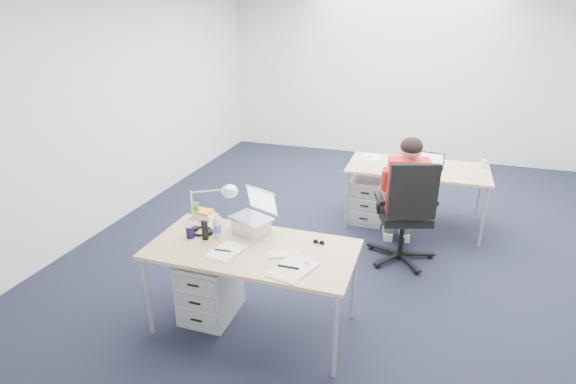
{
  "coord_description": "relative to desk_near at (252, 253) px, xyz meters",
  "views": [
    {
      "loc": [
        0.6,
        -4.5,
        2.43
      ],
      "look_at": [
        -0.62,
        -0.79,
        0.85
      ],
      "focal_mm": 28.0,
      "sensor_mm": 36.0,
      "label": 1
    }
  ],
  "objects": [
    {
      "name": "drawer_pedestal_far",
      "position": [
        0.56,
        2.34,
        -0.41
      ],
      "size": [
        0.4,
        0.5,
        0.55
      ],
      "primitive_type": "cube",
      "color": "#B0B2B6",
      "rests_on": "ground"
    },
    {
      "name": "drawer_pedestal_near",
      "position": [
        -0.41,
        0.03,
        -0.41
      ],
      "size": [
        0.4,
        0.5,
        0.55
      ],
      "primitive_type": "cube",
      "color": "#B0B2B6",
      "rests_on": "ground"
    },
    {
      "name": "room",
      "position": [
        0.62,
        1.68,
        1.03
      ],
      "size": [
        6.02,
        7.02,
        2.8
      ],
      "color": "silver",
      "rests_on": "ground"
    },
    {
      "name": "computer_mouse",
      "position": [
        0.47,
        -0.08,
        0.06
      ],
      "size": [
        0.07,
        0.09,
        0.03
      ],
      "primitive_type": "ellipsoid",
      "rotation": [
        0.0,
        0.0,
        0.15
      ],
      "color": "white",
      "rests_on": "desk_near"
    },
    {
      "name": "sunglasses",
      "position": [
        0.47,
        0.22,
        0.06
      ],
      "size": [
        0.1,
        0.05,
        0.02
      ],
      "primitive_type": null,
      "rotation": [
        0.0,
        0.0,
        -0.1
      ],
      "color": "black",
      "rests_on": "desk_near"
    },
    {
      "name": "can_koozie",
      "position": [
        -0.54,
        0.0,
        0.1
      ],
      "size": [
        0.07,
        0.07,
        0.11
      ],
      "primitive_type": "cylinder",
      "rotation": [
        0.0,
        0.0,
        -0.13
      ],
      "color": "#14123A",
      "rests_on": "desk_near"
    },
    {
      "name": "far_papers",
      "position": [
        0.54,
        2.56,
        0.05
      ],
      "size": [
        0.26,
        0.31,
        0.01
      ],
      "primitive_type": "cube",
      "rotation": [
        0.0,
        0.0,
        0.28
      ],
      "color": "white",
      "rests_on": "desk_far"
    },
    {
      "name": "book_stack",
      "position": [
        -0.61,
        0.35,
        0.09
      ],
      "size": [
        0.19,
        0.15,
        0.08
      ],
      "primitive_type": "cube",
      "rotation": [
        0.0,
        0.0,
        0.13
      ],
      "color": "silver",
      "rests_on": "desk_near"
    },
    {
      "name": "wireless_keyboard",
      "position": [
        0.27,
        -0.03,
        0.05
      ],
      "size": [
        0.28,
        0.19,
        0.01
      ],
      "primitive_type": "cube",
      "rotation": [
        0.0,
        0.0,
        0.38
      ],
      "color": "white",
      "rests_on": "desk_near"
    },
    {
      "name": "headphones",
      "position": [
        -0.49,
        0.11,
        0.06
      ],
      "size": [
        0.24,
        0.2,
        0.04
      ],
      "primitive_type": null,
      "rotation": [
        0.0,
        0.0,
        -0.16
      ],
      "color": "black",
      "rests_on": "desk_near"
    },
    {
      "name": "desk_far",
      "position": [
        1.11,
        2.39,
        0.0
      ],
      "size": [
        1.6,
        0.8,
        0.73
      ],
      "color": "tan",
      "rests_on": "ground"
    },
    {
      "name": "seated_person",
      "position": [
        1.02,
        1.63,
        -0.02
      ],
      "size": [
        0.46,
        0.74,
        1.3
      ],
      "rotation": [
        0.0,
        0.0,
        0.19
      ],
      "color": "red",
      "rests_on": "ground"
    },
    {
      "name": "far_cup",
      "position": [
        1.83,
        2.6,
        0.09
      ],
      "size": [
        0.07,
        0.07,
        0.09
      ],
      "primitive_type": "cylinder",
      "rotation": [
        0.0,
        0.0,
        -0.08
      ],
      "color": "white",
      "rests_on": "desk_far"
    },
    {
      "name": "bear_figurine",
      "position": [
        -0.67,
        0.33,
        0.13
      ],
      "size": [
        0.11,
        0.09,
        0.16
      ],
      "primitive_type": null,
      "rotation": [
        0.0,
        0.0,
        0.37
      ],
      "color": "#2D7E21",
      "rests_on": "desk_near"
    },
    {
      "name": "papers_left",
      "position": [
        -0.17,
        -0.13,
        0.05
      ],
      "size": [
        0.25,
        0.31,
        0.01
      ],
      "primitive_type": "cube",
      "rotation": [
        0.0,
        0.0,
        -0.21
      ],
      "color": "#E9F08B",
      "rests_on": "desk_near"
    },
    {
      "name": "cordless_phone",
      "position": [
        -0.41,
        0.01,
        0.13
      ],
      "size": [
        0.05,
        0.03,
        0.16
      ],
      "primitive_type": "cube",
      "rotation": [
        0.0,
        0.0,
        -0.06
      ],
      "color": "black",
      "rests_on": "desk_near"
    },
    {
      "name": "water_bottle",
      "position": [
        -0.33,
        0.07,
        0.15
      ],
      "size": [
        0.07,
        0.07,
        0.21
      ],
      "primitive_type": "cylinder",
      "rotation": [
        0.0,
        0.0,
        0.08
      ],
      "color": "silver",
      "rests_on": "desk_near"
    },
    {
      "name": "dark_laptop",
      "position": [
        1.23,
        2.29,
        0.15
      ],
      "size": [
        0.33,
        0.32,
        0.21
      ],
      "primitive_type": null,
      "rotation": [
        0.0,
        0.0,
        -0.15
      ],
      "color": "black",
      "rests_on": "desk_far"
    },
    {
      "name": "office_chair",
      "position": [
        1.06,
        1.45,
        -0.36
      ],
      "size": [
        0.9,
        0.9,
        1.13
      ],
      "rotation": [
        0.0,
        0.0,
        0.32
      ],
      "color": "black",
      "rests_on": "ground"
    },
    {
      "name": "desk_lamp",
      "position": [
        -0.46,
        0.16,
        0.27
      ],
      "size": [
        0.42,
        0.29,
        0.45
      ],
      "primitive_type": null,
      "rotation": [
        0.0,
        0.0,
        -0.42
      ],
      "color": "silver",
      "rests_on": "desk_near"
    },
    {
      "name": "desk_near",
      "position": [
        0.0,
        0.0,
        0.0
      ],
      "size": [
        1.6,
        0.8,
        0.73
      ],
      "color": "tan",
      "rests_on": "ground"
    },
    {
      "name": "silver_laptop",
      "position": [
        -0.1,
        0.24,
        0.22
      ],
      "size": [
        0.4,
        0.36,
        0.35
      ],
      "primitive_type": null,
      "rotation": [
        0.0,
        0.0,
        -0.39
      ],
      "color": "silver",
      "rests_on": "desk_near"
    },
    {
      "name": "floor",
      "position": [
        0.62,
        1.68,
        -0.68
      ],
      "size": [
        7.0,
        7.0,
        0.0
      ],
      "primitive_type": "plane",
      "color": "black",
      "rests_on": "ground"
    },
    {
      "name": "papers_right",
      "position": [
        0.39,
        -0.21,
        0.05
      ],
      "size": [
        0.32,
        0.39,
        0.01
      ],
      "primitive_type": "cube",
      "rotation": [
        0.0,
        0.0,
        -0.29
      ],
      "color": "#E9F08B",
      "rests_on": "desk_near"
    }
  ]
}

